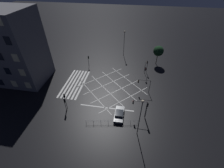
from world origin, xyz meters
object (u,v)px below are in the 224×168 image
at_px(traffic_light_nw_main, 145,68).
at_px(street_tree_near, 158,51).
at_px(traffic_light_median_north, 143,83).
at_px(traffic_light_nw_cross, 147,64).
at_px(waiting_car, 119,114).
at_px(traffic_light_ne_main, 147,108).
at_px(street_lamp_east, 124,38).
at_px(traffic_light_ne_cross, 139,105).
at_px(traffic_light_sw_cross, 88,59).
at_px(street_lamp_west, 141,113).
at_px(traffic_light_se_main, 65,98).
at_px(traffic_light_se_cross, 65,102).

bearing_deg(traffic_light_nw_main, street_tree_near, 152.61).
relative_size(traffic_light_median_north, street_tree_near, 0.63).
xyz_separation_m(traffic_light_nw_cross, waiting_car, (17.50, -5.72, -2.23)).
bearing_deg(traffic_light_nw_cross, street_tree_near, -120.79).
xyz_separation_m(traffic_light_ne_main, traffic_light_nw_main, (-15.46, -0.10, -0.59)).
xyz_separation_m(street_lamp_east, street_tree_near, (4.11, 10.91, -1.76)).
bearing_deg(traffic_light_median_north, traffic_light_ne_cross, 83.66).
relative_size(traffic_light_sw_cross, street_lamp_west, 0.41).
xyz_separation_m(traffic_light_nw_main, waiting_car, (15.76, -5.25, -2.07)).
bearing_deg(traffic_light_nw_cross, traffic_light_se_main, 44.51).
xyz_separation_m(traffic_light_sw_cross, street_tree_near, (-4.92, 20.75, 1.88)).
height_order(traffic_light_ne_cross, street_tree_near, street_tree_near).
bearing_deg(street_tree_near, traffic_light_se_cross, -41.72).
height_order(traffic_light_nw_main, street_lamp_west, street_lamp_west).
bearing_deg(waiting_car, traffic_light_nw_main, -18.41).
bearing_deg(traffic_light_se_cross, traffic_light_nw_cross, 45.49).
bearing_deg(traffic_light_ne_cross, traffic_light_median_north, -96.34).
relative_size(traffic_light_ne_cross, traffic_light_se_main, 1.05).
bearing_deg(street_tree_near, street_lamp_west, -10.87).
height_order(traffic_light_ne_cross, traffic_light_nw_cross, traffic_light_ne_cross).
xyz_separation_m(traffic_light_ne_cross, traffic_light_median_north, (-7.81, 0.87, -0.44)).
bearing_deg(street_tree_near, traffic_light_nw_main, -27.39).
bearing_deg(street_lamp_west, traffic_light_se_main, -104.28).
xyz_separation_m(traffic_light_nw_main, street_lamp_east, (-11.31, -7.18, 3.59)).
bearing_deg(traffic_light_nw_cross, traffic_light_median_north, 83.57).
relative_size(traffic_light_median_north, street_lamp_east, 0.45).
height_order(street_lamp_east, street_tree_near, street_lamp_east).
xyz_separation_m(traffic_light_nw_main, traffic_light_sw_cross, (-2.28, -17.02, -0.04)).
distance_m(street_lamp_east, street_lamp_west, 31.22).
xyz_separation_m(traffic_light_median_north, traffic_light_se_cross, (8.74, -16.35, -0.49)).
height_order(traffic_light_se_main, traffic_light_sw_cross, traffic_light_se_main).
height_order(street_lamp_east, street_lamp_west, street_lamp_west).
bearing_deg(traffic_light_nw_main, traffic_light_ne_main, 0.38).
xyz_separation_m(traffic_light_sw_cross, waiting_car, (18.04, 11.78, -2.03)).
distance_m(traffic_light_se_main, street_lamp_east, 28.62).
relative_size(traffic_light_ne_cross, traffic_light_sw_cross, 1.22).
bearing_deg(waiting_car, traffic_light_sw_cross, 33.13).
bearing_deg(traffic_light_se_cross, traffic_light_ne_main, 1.53).
distance_m(traffic_light_se_cross, street_lamp_west, 16.30).
xyz_separation_m(traffic_light_ne_main, traffic_light_se_main, (-0.07, -17.05, -0.22)).
bearing_deg(street_lamp_east, traffic_light_nw_cross, 38.64).
xyz_separation_m(traffic_light_nw_cross, traffic_light_ne_main, (17.20, -0.37, 0.43)).
bearing_deg(street_lamp_west, traffic_light_nw_main, 175.95).
xyz_separation_m(traffic_light_nw_cross, traffic_light_sw_cross, (-0.54, -17.50, -0.20)).
bearing_deg(traffic_light_median_north, traffic_light_se_cross, 28.13).
xyz_separation_m(traffic_light_ne_main, traffic_light_se_cross, (0.45, -16.98, -0.89)).
bearing_deg(traffic_light_median_north, waiting_car, 61.22).
bearing_deg(street_lamp_west, traffic_light_ne_cross, -179.63).
height_order(traffic_light_ne_main, street_lamp_west, street_lamp_west).
height_order(traffic_light_nw_cross, waiting_car, traffic_light_nw_cross).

